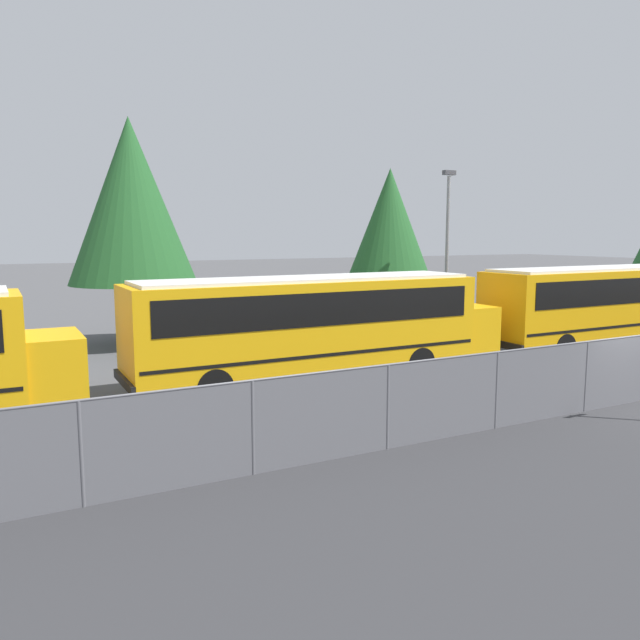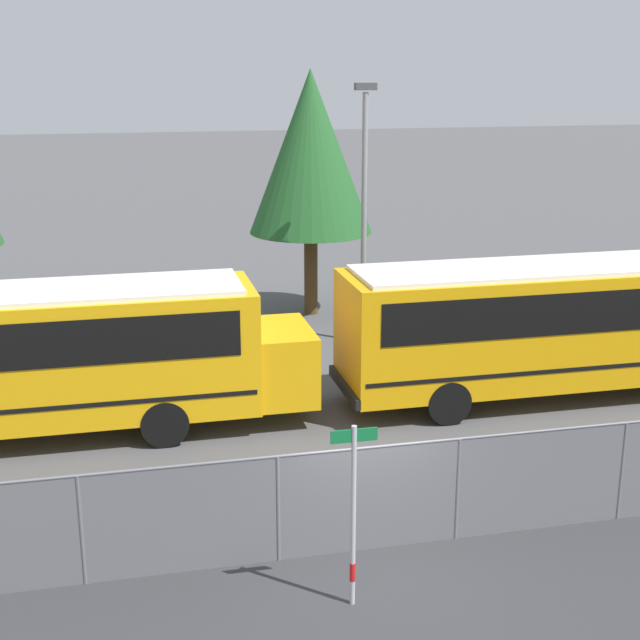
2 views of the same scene
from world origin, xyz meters
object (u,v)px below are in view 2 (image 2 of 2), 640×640
at_px(school_bus_2, 577,317).
at_px(street_sign, 353,512).
at_px(school_bus_1, 8,353).
at_px(light_pole, 364,204).
at_px(tree_3, 311,153).

relative_size(school_bus_2, street_sign, 4.30).
xyz_separation_m(school_bus_1, light_pole, (9.34, 5.17, 2.12)).
distance_m(school_bus_1, street_sign, 9.52).
relative_size(school_bus_1, street_sign, 4.30).
bearing_deg(tree_3, street_sign, -100.28).
relative_size(school_bus_2, tree_3, 1.60).
relative_size(street_sign, light_pole, 0.39).
bearing_deg(light_pole, school_bus_1, -151.04).
xyz_separation_m(street_sign, tree_3, (2.96, 16.31, 3.70)).
distance_m(school_bus_1, light_pole, 10.88).
relative_size(school_bus_1, light_pole, 1.69).
height_order(street_sign, tree_3, tree_3).
bearing_deg(school_bus_2, tree_3, 118.24).
height_order(school_bus_1, street_sign, school_bus_1).
xyz_separation_m(school_bus_2, tree_3, (-4.73, 8.80, 3.27)).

